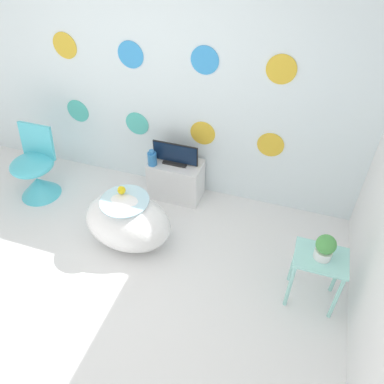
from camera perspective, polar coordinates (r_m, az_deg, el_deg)
ground_plane at (r=3.39m, az=-15.92°, el=-18.79°), size 12.00×12.00×0.00m
wall_back_dotted at (r=3.84m, az=-3.97°, el=16.91°), size 5.11×0.05×2.60m
bathtub at (r=3.64m, az=-9.75°, el=-4.51°), size 0.85×0.55×0.59m
rubber_duck at (r=3.47m, az=-10.72°, el=0.31°), size 0.08×0.08×0.09m
chair at (r=4.52m, az=-22.66°, el=2.44°), size 0.47×0.47×0.81m
tv_cabinet at (r=4.18m, az=-2.44°, el=1.93°), size 0.58×0.33×0.45m
tv at (r=3.98m, az=-2.56°, el=5.66°), size 0.50×0.12×0.24m
vase at (r=3.99m, az=-6.09°, el=5.12°), size 0.10×0.10×0.18m
side_table at (r=3.23m, az=18.70°, el=-10.71°), size 0.42×0.32×0.55m
potted_plant_left at (r=3.06m, az=19.63°, el=-7.92°), size 0.15×0.15×0.22m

